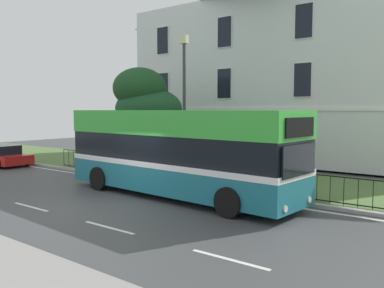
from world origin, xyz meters
name	(u,v)px	position (x,y,z in m)	size (l,w,h in m)	color
ground_plane	(137,199)	(0.00, 1.28, -0.01)	(60.00, 56.00, 0.18)	#404243
georgian_townhouse	(291,63)	(-0.54, 15.86, 6.34)	(20.38, 8.27, 12.36)	silver
iron_verge_railing	(179,171)	(-0.54, 4.40, 0.62)	(16.92, 0.04, 0.97)	black
evergreen_tree	(145,125)	(-5.71, 7.59, 2.45)	(4.74, 4.67, 5.78)	#423328
single_decker_bus	(177,152)	(0.90, 2.51, 1.73)	(10.15, 3.09, 3.28)	#1C6A7D
parked_hatchback_00	(0,155)	(-13.07, 2.81, 0.59)	(4.13, 2.06, 1.20)	#B41B19
street_lamp_post	(184,98)	(-0.82, 5.11, 3.84)	(0.36, 0.24, 6.48)	#333338
litter_bin	(149,164)	(-2.85, 4.91, 0.68)	(0.49, 0.49, 1.11)	black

